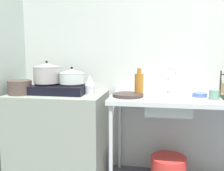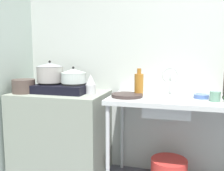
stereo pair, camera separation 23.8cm
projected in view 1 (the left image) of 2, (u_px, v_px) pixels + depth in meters
name	position (u px, v px, depth m)	size (l,w,h in m)	color
counter_concrete	(59.00, 134.00, 2.54)	(0.91, 0.60, 0.84)	gray
counter_sink	(185.00, 104.00, 2.28)	(1.35, 0.60, 0.84)	silver
stove	(60.00, 89.00, 2.47)	(0.53, 0.36, 0.10)	black
pot_on_left_burner	(47.00, 73.00, 2.47)	(0.27, 0.27, 0.22)	#9C9893
pot_on_right_burner	(72.00, 76.00, 2.43)	(0.24, 0.24, 0.16)	silver
pot_beside_stove	(20.00, 87.00, 2.41)	(0.22, 0.22, 0.13)	#4C3E38
percolator	(90.00, 85.00, 2.42)	(0.10, 0.10, 0.19)	#BCBCC2
sink_basin	(168.00, 105.00, 2.30)	(0.40, 0.37, 0.15)	silver
faucet	(169.00, 76.00, 2.42)	(0.15, 0.09, 0.27)	silver
frying_pan	(128.00, 95.00, 2.29)	(0.28, 0.28, 0.03)	#372B29
cup_by_rack	(214.00, 95.00, 2.16)	(0.09, 0.09, 0.08)	slate
small_bowl_on_drainboard	(200.00, 95.00, 2.29)	(0.13, 0.13, 0.04)	#4863A6
bottle_by_sink	(139.00, 84.00, 2.35)	(0.08, 0.08, 0.25)	#9C6120
bucket_on_floor	(168.00, 169.00, 2.43)	(0.34, 0.34, 0.25)	red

